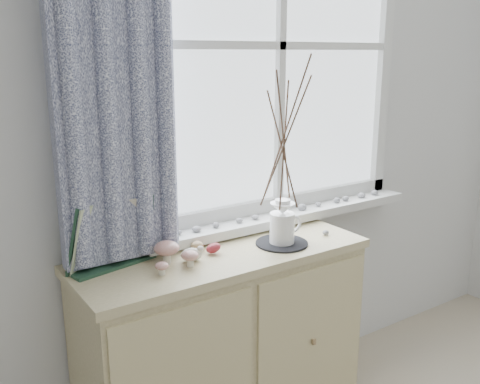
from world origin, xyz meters
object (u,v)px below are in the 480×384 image
at_px(botanical_book, 114,234).
at_px(sideboard, 224,347).
at_px(twig_pitcher, 284,138).
at_px(toadstool_cluster, 171,253).

bearing_deg(botanical_book, sideboard, -22.86).
distance_m(botanical_book, twig_pitcher, 0.75).
relative_size(toadstool_cluster, twig_pitcher, 0.23).
distance_m(sideboard, twig_pitcher, 0.91).
distance_m(toadstool_cluster, twig_pitcher, 0.63).
relative_size(sideboard, twig_pitcher, 1.54).
relative_size(botanical_book, twig_pitcher, 0.49).
bearing_deg(sideboard, botanical_book, 168.99).
bearing_deg(sideboard, toadstool_cluster, -177.23).
height_order(sideboard, toadstool_cluster, toadstool_cluster).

